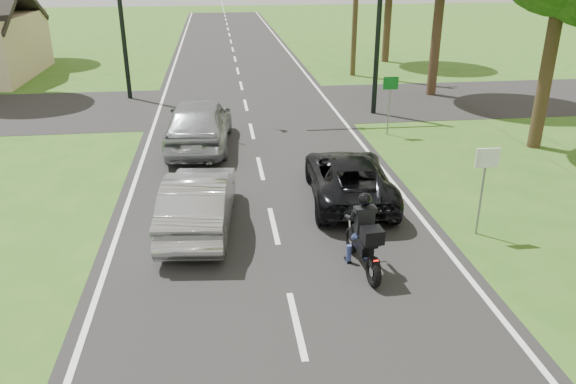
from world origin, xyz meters
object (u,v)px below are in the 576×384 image
object	(u,v)px
motorcycle_rider	(364,241)
sign_green	(390,91)
sign_white	(485,170)
silver_suv	(199,123)
dark_suv	(349,177)
silver_sedan	(199,201)
traffic_signal	(332,10)

from	to	relation	value
motorcycle_rider	sign_green	bearing A→B (deg)	65.68
sign_white	sign_green	size ratio (longest dim) A/B	1.00
motorcycle_rider	silver_suv	world-z (taller)	silver_suv
silver_suv	sign_green	size ratio (longest dim) A/B	2.38
dark_suv	silver_sedan	world-z (taller)	silver_sedan
sign_white	silver_suv	bearing A→B (deg)	131.67
motorcycle_rider	silver_suv	xyz separation A→B (m)	(-3.49, 8.62, 0.20)
motorcycle_rider	silver_sedan	xyz separation A→B (m)	(-3.39, 2.39, 0.03)
silver_sedan	dark_suv	bearing A→B (deg)	-156.55
motorcycle_rider	sign_green	xyz separation A→B (m)	(3.27, 9.25, 0.92)
dark_suv	sign_green	size ratio (longest dim) A/B	2.10
dark_suv	motorcycle_rider	bearing A→B (deg)	85.99
dark_suv	traffic_signal	world-z (taller)	traffic_signal
traffic_signal	sign_white	bearing A→B (deg)	-82.95
dark_suv	silver_suv	world-z (taller)	silver_suv
dark_suv	silver_sedan	distance (m)	4.11
dark_suv	sign_green	distance (m)	6.30
sign_white	sign_green	world-z (taller)	same
silver_sedan	sign_white	xyz separation A→B (m)	(6.46, -1.14, 0.89)
silver_suv	sign_green	bearing A→B (deg)	-170.21
sign_green	dark_suv	bearing A→B (deg)	-116.17
traffic_signal	motorcycle_rider	bearing A→B (deg)	-97.91
silver_sedan	sign_white	size ratio (longest dim) A/B	1.99
dark_suv	sign_green	bearing A→B (deg)	-112.08
silver_sedan	traffic_signal	bearing A→B (deg)	-111.86
silver_suv	sign_white	bearing A→B (deg)	136.16
traffic_signal	sign_white	distance (m)	11.39
silver_suv	silver_sedan	bearing A→B (deg)	95.45
dark_suv	traffic_signal	size ratio (longest dim) A/B	0.70
sign_white	sign_green	distance (m)	8.00
traffic_signal	sign_green	distance (m)	4.24
silver_suv	sign_green	xyz separation A→B (m)	(6.76, 0.63, 0.72)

